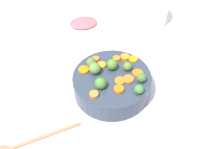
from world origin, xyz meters
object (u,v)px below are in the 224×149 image
at_px(serving_bowl_carrots, 112,84).
at_px(wooden_spoon, 15,147).
at_px(casserole_dish, 146,10).
at_px(ham_plate, 80,25).

relative_size(serving_bowl_carrots, wooden_spoon, 1.03).
height_order(serving_bowl_carrots, casserole_dish, casserole_dish).
height_order(serving_bowl_carrots, wooden_spoon, serving_bowl_carrots).
xyz_separation_m(serving_bowl_carrots, ham_plate, (0.37, -0.22, -0.03)).
relative_size(wooden_spoon, casserole_dish, 1.31).
relative_size(casserole_dish, ham_plate, 0.74).
distance_m(serving_bowl_carrots, ham_plate, 0.43).
bearing_deg(serving_bowl_carrots, wooden_spoon, 76.13).
bearing_deg(ham_plate, casserole_dish, -132.58).
distance_m(wooden_spoon, casserole_dish, 0.83).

